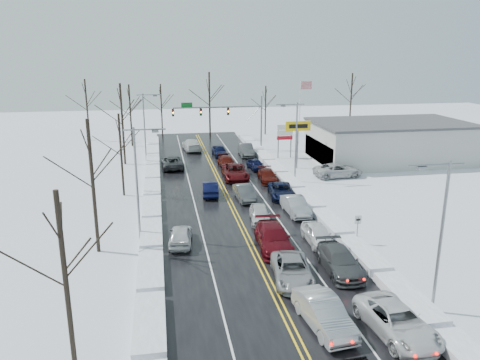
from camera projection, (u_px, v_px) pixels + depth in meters
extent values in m
plane|color=silver|center=(236.00, 215.00, 42.77)|extent=(160.00, 160.00, 0.00)
cube|color=black|center=(233.00, 208.00, 44.66)|extent=(14.00, 84.00, 0.01)
cube|color=white|center=(152.00, 213.00, 43.40)|extent=(1.72, 72.00, 0.62)
cube|color=white|center=(309.00, 204.00, 45.93)|extent=(1.72, 72.00, 0.62)
cylinder|color=slate|center=(261.00, 123.00, 69.65)|extent=(0.24, 0.24, 8.00)
cylinder|color=slate|center=(218.00, 107.00, 67.89)|extent=(13.00, 0.18, 0.18)
cylinder|color=slate|center=(254.00, 114.00, 69.07)|extent=(2.33, 0.10, 2.33)
cube|color=#0C591E|center=(187.00, 105.00, 67.03)|extent=(1.60, 0.08, 0.70)
cube|color=black|center=(228.00, 111.00, 68.31)|extent=(0.32, 0.25, 1.05)
sphere|color=#3F0705|center=(228.00, 109.00, 68.08)|extent=(0.20, 0.20, 0.20)
sphere|color=orange|center=(228.00, 112.00, 68.16)|extent=(0.22, 0.22, 0.22)
sphere|color=black|center=(228.00, 114.00, 68.24)|extent=(0.20, 0.20, 0.20)
cube|color=black|center=(201.00, 112.00, 67.65)|extent=(0.32, 0.25, 1.05)
sphere|color=#3F0705|center=(201.00, 110.00, 67.42)|extent=(0.20, 0.20, 0.20)
sphere|color=orange|center=(201.00, 112.00, 67.50)|extent=(0.22, 0.22, 0.22)
sphere|color=black|center=(201.00, 114.00, 67.58)|extent=(0.20, 0.20, 0.20)
cube|color=black|center=(173.00, 113.00, 66.98)|extent=(0.32, 0.25, 1.05)
sphere|color=#3F0705|center=(173.00, 111.00, 66.75)|extent=(0.20, 0.20, 0.20)
sphere|color=orange|center=(173.00, 113.00, 66.83)|extent=(0.22, 0.22, 0.22)
sphere|color=black|center=(173.00, 115.00, 66.91)|extent=(0.20, 0.20, 0.20)
cylinder|color=slate|center=(297.00, 146.00, 58.93)|extent=(0.20, 0.20, 5.60)
cube|color=yellow|center=(298.00, 126.00, 58.22)|extent=(3.20, 0.30, 1.20)
cube|color=black|center=(298.00, 126.00, 58.06)|extent=(2.40, 0.04, 0.50)
cylinder|color=slate|center=(278.00, 144.00, 64.68)|extent=(0.16, 0.16, 4.00)
cylinder|color=slate|center=(291.00, 143.00, 64.98)|extent=(0.16, 0.16, 4.00)
cube|color=white|center=(285.00, 127.00, 64.21)|extent=(2.20, 0.22, 0.70)
cube|color=white|center=(285.00, 133.00, 64.43)|extent=(2.20, 0.22, 0.70)
cube|color=#B10D1B|center=(285.00, 138.00, 64.62)|extent=(2.20, 0.22, 0.50)
cylinder|color=slate|center=(357.00, 230.00, 36.25)|extent=(0.08, 0.08, 2.20)
cube|color=white|center=(358.00, 220.00, 36.01)|extent=(0.55, 0.05, 0.70)
cube|color=black|center=(358.00, 220.00, 35.97)|extent=(0.35, 0.02, 0.15)
cylinder|color=silver|center=(300.00, 114.00, 72.35)|extent=(0.14, 0.14, 10.00)
cube|color=#B5B4AF|center=(389.00, 142.00, 63.15)|extent=(20.00, 12.00, 5.00)
cube|color=#262628|center=(318.00, 151.00, 61.74)|extent=(0.10, 11.00, 2.80)
cube|color=#3F3F42|center=(391.00, 123.00, 62.43)|extent=(20.40, 12.40, 0.30)
cylinder|color=slate|center=(441.00, 239.00, 25.90)|extent=(0.18, 0.18, 9.00)
cylinder|color=slate|center=(436.00, 165.00, 24.60)|extent=(3.20, 0.12, 0.12)
cube|color=slate|center=(422.00, 168.00, 24.51)|extent=(0.50, 0.25, 0.18)
cylinder|color=slate|center=(296.00, 143.00, 52.45)|extent=(0.18, 0.18, 9.00)
cylinder|color=slate|center=(290.00, 105.00, 51.15)|extent=(3.20, 0.12, 0.12)
cube|color=slate|center=(283.00, 106.00, 51.06)|extent=(0.50, 0.25, 0.18)
cylinder|color=slate|center=(137.00, 185.00, 36.34)|extent=(0.18, 0.18, 9.00)
cylinder|color=slate|center=(144.00, 130.00, 35.31)|extent=(3.20, 0.12, 0.12)
cube|color=slate|center=(155.00, 131.00, 35.49)|extent=(0.50, 0.25, 0.18)
cylinder|color=slate|center=(145.00, 127.00, 62.89)|extent=(0.18, 0.18, 9.00)
cylinder|color=slate|center=(149.00, 95.00, 61.86)|extent=(3.20, 0.12, 0.12)
cube|color=slate|center=(155.00, 96.00, 62.03)|extent=(0.50, 0.25, 0.18)
cylinder|color=#2D231C|center=(66.00, 287.00, 20.76)|extent=(0.24, 0.24, 9.00)
cylinder|color=#2D231C|center=(93.00, 188.00, 33.81)|extent=(0.27, 0.27, 10.00)
cylinder|color=#2D231C|center=(121.00, 155.00, 47.46)|extent=(0.23, 0.23, 8.50)
cylinder|color=#2D231C|center=(123.00, 125.00, 60.34)|extent=(0.28, 0.28, 10.50)
cylinder|color=#2D231C|center=(131.00, 116.00, 71.92)|extent=(0.25, 0.25, 9.50)
cylinder|color=#2D231C|center=(87.00, 110.00, 76.35)|extent=(0.27, 0.27, 10.00)
cylinder|color=#2D231C|center=(162.00, 111.00, 79.42)|extent=(0.24, 0.24, 9.00)
cylinder|color=#2D231C|center=(210.00, 105.00, 78.59)|extent=(0.29, 0.29, 11.00)
cylinder|color=#2D231C|center=(265.00, 110.00, 82.01)|extent=(0.23, 0.23, 8.50)
cylinder|color=#2D231C|center=(351.00, 103.00, 84.88)|extent=(0.28, 0.28, 10.50)
imported|color=#A3A7AB|center=(323.00, 327.00, 25.64)|extent=(2.35, 5.24, 1.67)
imported|color=#929599|center=(292.00, 280.00, 30.73)|extent=(3.14, 5.59, 1.47)
imported|color=#550B13|center=(273.00, 248.00, 35.73)|extent=(2.79, 6.05, 1.71)
imported|color=silver|center=(260.00, 222.00, 41.15)|extent=(2.21, 4.42, 1.45)
imported|color=#424648|center=(244.00, 200.00, 47.19)|extent=(1.79, 4.54, 1.47)
imported|color=#45090C|center=(235.00, 179.00, 54.71)|extent=(3.02, 6.11, 1.67)
imported|color=#440E09|center=(227.00, 167.00, 60.07)|extent=(2.06, 4.82, 1.38)
imported|color=black|center=(220.00, 156.00, 66.31)|extent=(2.08, 4.55, 1.51)
imported|color=silver|center=(396.00, 334.00, 24.94)|extent=(3.14, 5.85, 1.56)
imported|color=#414446|center=(339.00, 271.00, 31.98)|extent=(2.38, 5.49, 1.57)
imported|color=white|center=(317.00, 243.00, 36.60)|extent=(1.83, 4.45, 1.51)
imported|color=#9DA0A4|center=(295.00, 214.00, 43.15)|extent=(1.80, 4.83, 1.58)
imported|color=black|center=(281.00, 197.00, 47.91)|extent=(2.89, 5.35, 1.42)
imported|color=#430D08|center=(268.00, 181.00, 53.63)|extent=(2.12, 4.75, 1.35)
imported|color=black|center=(256.00, 170.00, 58.93)|extent=(2.03, 4.06, 1.33)
imported|color=#404345|center=(246.00, 156.00, 66.51)|extent=(1.95, 5.20, 1.70)
imported|color=black|center=(210.00, 195.00, 48.68)|extent=(1.88, 4.57, 1.47)
imported|color=#393B3E|center=(173.00, 168.00, 59.71)|extent=(2.85, 5.75, 1.57)
imported|color=silver|center=(192.00, 150.00, 70.14)|extent=(2.84, 6.03, 1.70)
imported|color=silver|center=(181.00, 244.00, 36.49)|extent=(2.18, 4.47, 1.47)
imported|color=silver|center=(338.00, 177.00, 55.57)|extent=(5.98, 3.04, 1.62)
imported|color=silver|center=(345.00, 165.00, 61.08)|extent=(2.42, 5.71, 1.64)
imported|color=silver|center=(313.00, 155.00, 67.04)|extent=(1.87, 4.01, 1.33)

